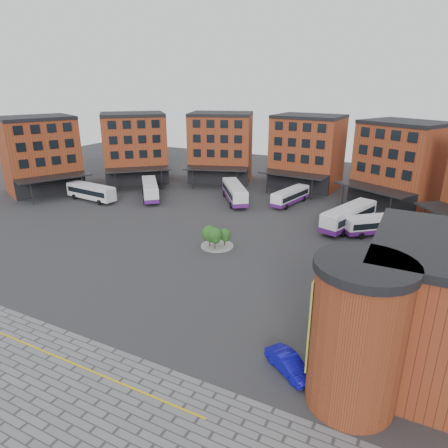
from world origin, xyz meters
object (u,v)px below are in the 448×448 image
at_px(blue_car, 289,364).
at_px(bus_d, 290,196).
at_px(bus_e, 349,216).
at_px(bus_a, 91,191).
at_px(bus_f, 378,224).
at_px(bus_c, 235,192).
at_px(tree_island, 215,236).
at_px(bus_b, 150,189).

bearing_deg(blue_car, bus_d, 52.38).
height_order(bus_d, bus_e, bus_e).
height_order(bus_a, bus_f, bus_a).
height_order(bus_c, bus_f, bus_c).
height_order(bus_e, bus_f, bus_e).
relative_size(tree_island, bus_b, 0.42).
bearing_deg(tree_island, bus_a, 163.56).
distance_m(bus_b, bus_e, 36.35).
height_order(bus_e, blue_car, bus_e).
relative_size(bus_b, bus_c, 0.94).
distance_m(tree_island, bus_c, 21.57).
relative_size(tree_island, bus_f, 0.47).
xyz_separation_m(tree_island, bus_c, (-6.93, 20.43, 0.11)).
distance_m(tree_island, bus_d, 23.77).
xyz_separation_m(bus_c, bus_e, (21.23, -4.71, 0.05)).
relative_size(bus_c, bus_f, 1.19).
distance_m(bus_a, bus_f, 49.81).
xyz_separation_m(bus_a, blue_car, (47.27, -27.78, -1.06)).
bearing_deg(bus_d, bus_f, -16.60).
bearing_deg(tree_island, bus_d, 83.62).
bearing_deg(bus_d, tree_island, -84.49).
xyz_separation_m(tree_island, bus_b, (-22.05, 15.27, 0.05)).
height_order(bus_c, bus_e, bus_e).
xyz_separation_m(bus_b, bus_e, (36.35, 0.44, 0.11)).
relative_size(bus_d, bus_f, 1.09).
bearing_deg(tree_island, bus_c, 108.74).
height_order(bus_c, bus_d, bus_c).
relative_size(bus_a, bus_e, 0.88).
bearing_deg(bus_f, blue_car, -43.95).
xyz_separation_m(bus_c, bus_d, (9.57, 3.19, -0.28)).
distance_m(bus_d, bus_e, 14.09).
bearing_deg(bus_e, bus_f, 7.93).
xyz_separation_m(bus_c, bus_f, (25.54, -5.48, -0.24)).
bearing_deg(tree_island, bus_b, 145.30).
bearing_deg(bus_b, bus_a, 175.42).
bearing_deg(tree_island, bus_e, 47.70).
bearing_deg(tree_island, blue_car, -48.68).
relative_size(bus_f, blue_car, 2.11).
bearing_deg(bus_a, tree_island, -101.13).
relative_size(bus_b, bus_d, 1.03).
bearing_deg(bus_c, blue_car, -95.24).
distance_m(bus_c, bus_e, 21.74).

